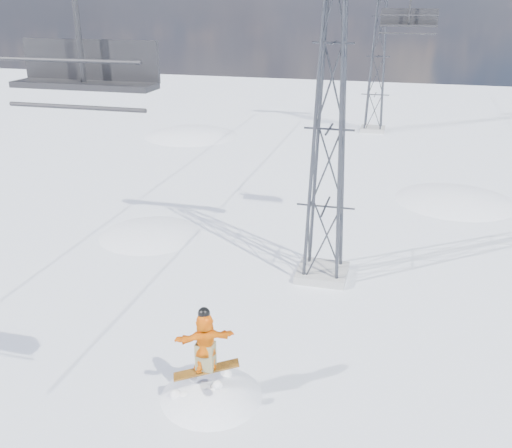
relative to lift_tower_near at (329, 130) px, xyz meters
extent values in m
plane|color=white|center=(-0.80, -8.00, -5.47)|extent=(120.00, 120.00, 0.00)
sphere|color=white|center=(-7.80, 2.00, -13.12)|extent=(16.00, 16.00, 16.00)
sphere|color=white|center=(5.20, 10.00, -14.97)|extent=(20.00, 20.00, 20.00)
sphere|color=white|center=(-12.80, 20.00, -15.87)|extent=(22.00, 22.00, 22.00)
cube|color=#999999|center=(0.00, 0.00, -5.32)|extent=(1.80, 1.80, 0.30)
cube|color=#999999|center=(0.00, 25.00, -5.32)|extent=(1.80, 1.80, 0.30)
cube|color=#BF7219|center=(-1.73, -7.77, -4.43)|extent=(1.63, 0.92, 0.33)
imported|color=orange|center=(-1.73, -7.77, -3.62)|extent=(1.53, 1.10, 1.59)
cube|color=olive|center=(-1.73, -7.77, -4.05)|extent=(0.55, 0.51, 0.73)
sphere|color=black|center=(-1.73, -7.77, -2.84)|extent=(0.30, 0.30, 0.30)
cube|color=#232326|center=(-2.20, -11.14, 2.95)|extent=(2.21, 0.50, 0.09)
cube|color=#232326|center=(-2.20, -10.89, 3.28)|extent=(2.21, 0.07, 0.61)
cylinder|color=#232326|center=(-2.20, -11.41, 2.67)|extent=(2.21, 0.07, 0.07)
cylinder|color=#232326|center=(-2.20, -11.47, 3.33)|extent=(2.21, 0.06, 0.06)
cube|color=#232326|center=(2.20, 3.39, 3.17)|extent=(2.01, 0.45, 0.08)
cube|color=#232326|center=(2.20, 3.61, 3.47)|extent=(2.01, 0.06, 0.55)
cylinder|color=#232326|center=(2.20, 3.14, 2.92)|extent=(2.01, 0.06, 0.06)
cylinder|color=#232326|center=(2.20, 3.09, 3.52)|extent=(2.01, 0.05, 0.05)
camera|label=1|loc=(2.48, -18.79, 4.19)|focal=40.00mm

